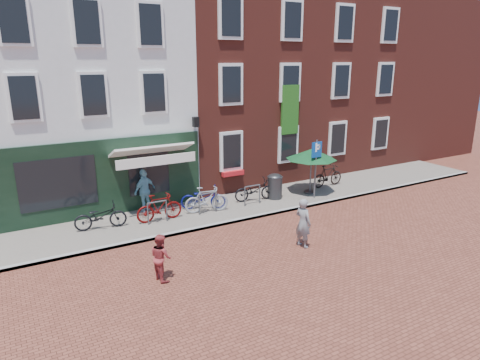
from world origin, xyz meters
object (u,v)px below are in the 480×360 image
parasol (312,152)px  woman (303,223)px  cafe_person (145,191)px  bicycle_2 (203,198)px  bicycle_5 (328,176)px  bicycle_1 (159,207)px  litter_bin (275,185)px  bicycle_3 (207,199)px  parking_sign (316,159)px  bicycle_4 (255,190)px  boy (161,257)px  bicycle_0 (100,216)px

parasol → woman: bearing=-131.1°
woman → cafe_person: (-3.44, 5.42, 0.13)m
bicycle_2 → bicycle_5: bearing=-65.7°
bicycle_1 → bicycle_2: size_ratio=0.97×
bicycle_1 → litter_bin: bearing=-88.2°
woman → bicycle_1: 5.34m
litter_bin → bicycle_3: bearing=-178.0°
parasol → cafe_person: bearing=169.5°
bicycle_2 → bicycle_3: bicycle_3 is taller
parking_sign → woman: parking_sign is taller
parking_sign → cafe_person: (-6.77, 1.95, -0.85)m
woman → bicycle_5: woman is taller
woman → cafe_person: bearing=21.5°
woman → cafe_person: size_ratio=0.96×
bicycle_4 → bicycle_5: bicycle_5 is taller
parasol → bicycle_5: (1.33, 0.37, -1.32)m
boy → bicycle_1: (1.35, 3.97, -0.05)m
bicycle_4 → bicycle_5: 4.00m
bicycle_4 → litter_bin: bearing=-89.7°
bicycle_0 → bicycle_4: size_ratio=1.00×
bicycle_1 → bicycle_5: (8.23, 0.29, 0.00)m
parking_sign → bicycle_5: bearing=32.4°
parasol → bicycle_3: 5.19m
litter_bin → bicycle_3: size_ratio=0.67×
cafe_person → bicycle_1: (0.14, -1.23, -0.33)m
parking_sign → cafe_person: 7.09m
litter_bin → bicycle_3: (-3.24, -0.12, -0.08)m
parking_sign → bicycle_4: size_ratio=1.42×
bicycle_3 → parasol: bearing=-78.6°
boy → bicycle_0: 4.31m
cafe_person → bicycle_2: bearing=132.3°
litter_bin → parking_sign: size_ratio=0.45×
parasol → bicycle_4: parasol is taller
litter_bin → boy: (-6.48, -4.05, -0.03)m
bicycle_3 → bicycle_0: bearing=97.2°
bicycle_1 → bicycle_5: 8.24m
bicycle_4 → boy: bearing=137.4°
cafe_person → bicycle_4: (4.37, -0.99, -0.38)m
boy → cafe_person: cafe_person is taller
parasol → bicycle_1: size_ratio=1.29×
cafe_person → bicycle_2: (2.07, -0.86, -0.38)m
parasol → boy: bearing=-154.7°
boy → bicycle_1: size_ratio=0.77×
litter_bin → bicycle_2: litter_bin is taller
litter_bin → woman: bearing=-113.1°
woman → bicycle_3: woman is taller
cafe_person → bicycle_1: 1.28m
bicycle_5 → bicycle_3: bearing=90.3°
bicycle_3 → bicycle_5: same height
boy → bicycle_1: 4.19m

